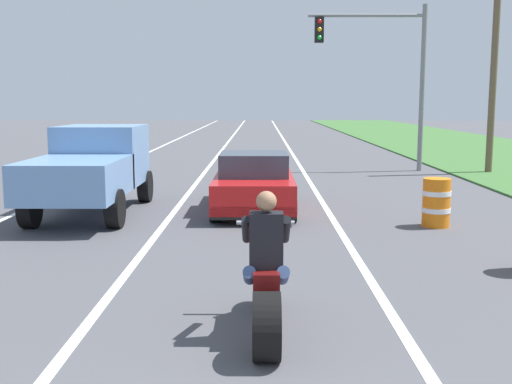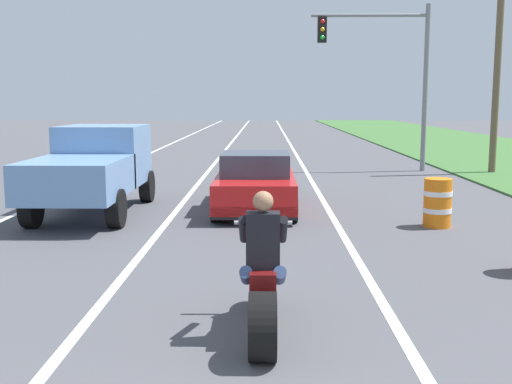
{
  "view_description": "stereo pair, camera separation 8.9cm",
  "coord_description": "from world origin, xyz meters",
  "px_view_note": "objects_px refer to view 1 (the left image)",
  "views": [
    {
      "loc": [
        0.2,
        -2.71,
        2.56
      ],
      "look_at": [
        0.14,
        7.95,
        1.0
      ],
      "focal_mm": 43.66,
      "sensor_mm": 36.0,
      "label": 1
    },
    {
      "loc": [
        0.29,
        -2.71,
        2.56
      ],
      "look_at": [
        0.14,
        7.95,
        1.0
      ],
      "focal_mm": 43.66,
      "sensor_mm": 36.0,
      "label": 2
    }
  ],
  "objects_px": {
    "sports_car_red": "(254,184)",
    "construction_barrel_mid": "(436,202)",
    "motorcycle_with_rider": "(266,285)",
    "traffic_light_mast_near": "(388,62)",
    "pickup_truck_left_lane_light_blue": "(92,166)"
  },
  "relations": [
    {
      "from": "motorcycle_with_rider",
      "to": "sports_car_red",
      "type": "relative_size",
      "value": 0.51
    },
    {
      "from": "motorcycle_with_rider",
      "to": "sports_car_red",
      "type": "xyz_separation_m",
      "value": [
        -0.21,
        8.07,
        0.04
      ]
    },
    {
      "from": "sports_car_red",
      "to": "pickup_truck_left_lane_light_blue",
      "type": "height_order",
      "value": "pickup_truck_left_lane_light_blue"
    },
    {
      "from": "sports_car_red",
      "to": "traffic_light_mast_near",
      "type": "relative_size",
      "value": 0.72
    },
    {
      "from": "motorcycle_with_rider",
      "to": "construction_barrel_mid",
      "type": "height_order",
      "value": "motorcycle_with_rider"
    },
    {
      "from": "traffic_light_mast_near",
      "to": "sports_car_red",
      "type": "bearing_deg",
      "value": -119.52
    },
    {
      "from": "pickup_truck_left_lane_light_blue",
      "to": "motorcycle_with_rider",
      "type": "bearing_deg",
      "value": -62.73
    },
    {
      "from": "sports_car_red",
      "to": "pickup_truck_left_lane_light_blue",
      "type": "relative_size",
      "value": 0.9
    },
    {
      "from": "sports_car_red",
      "to": "construction_barrel_mid",
      "type": "xyz_separation_m",
      "value": [
        3.76,
        -1.97,
        -0.13
      ]
    },
    {
      "from": "traffic_light_mast_near",
      "to": "construction_barrel_mid",
      "type": "distance_m",
      "value": 10.99
    },
    {
      "from": "pickup_truck_left_lane_light_blue",
      "to": "traffic_light_mast_near",
      "type": "xyz_separation_m",
      "value": [
        8.44,
        8.96,
        2.87
      ]
    },
    {
      "from": "sports_car_red",
      "to": "construction_barrel_mid",
      "type": "height_order",
      "value": "sports_car_red"
    },
    {
      "from": "sports_car_red",
      "to": "motorcycle_with_rider",
      "type": "bearing_deg",
      "value": -88.53
    },
    {
      "from": "motorcycle_with_rider",
      "to": "pickup_truck_left_lane_light_blue",
      "type": "distance_m",
      "value": 8.48
    },
    {
      "from": "traffic_light_mast_near",
      "to": "construction_barrel_mid",
      "type": "xyz_separation_m",
      "value": [
        -1.0,
        -10.38,
        -3.47
      ]
    }
  ]
}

